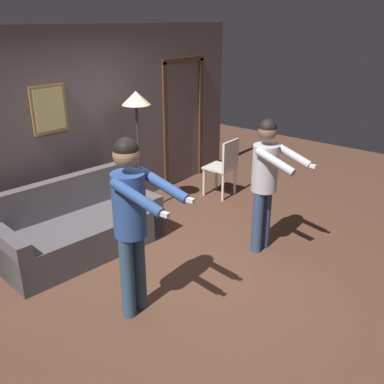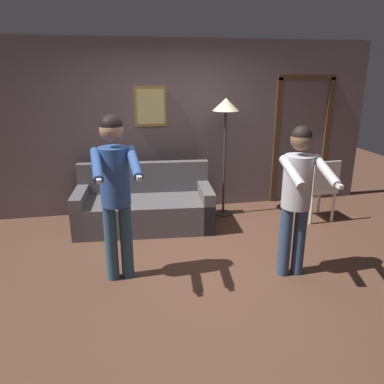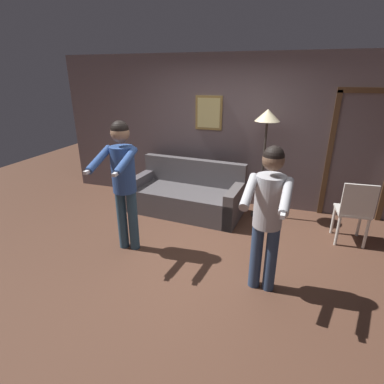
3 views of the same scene
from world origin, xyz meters
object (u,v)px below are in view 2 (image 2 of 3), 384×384
Objects in this scene: couch at (145,208)px; torchiere_lamp at (226,116)px; person_standing_left at (115,184)px; person_standing_right at (298,190)px; dining_chair_distant at (321,187)px.

couch is 1.76m from torchiere_lamp.
torchiere_lamp is at bearing 45.08° from person_standing_left.
dining_chair_distant is (1.09, 1.36, -0.45)m from person_standing_right.
person_standing_left is at bearing -105.04° from couch.
torchiere_lamp is 1.99m from person_standing_right.
torchiere_lamp reaches higher than person_standing_right.
person_standing_left is 1.85m from person_standing_right.
person_standing_right is 1.75× the size of dining_chair_distant.
torchiere_lamp is at bearing 157.78° from dining_chair_distant.
person_standing_left reaches higher than couch.
torchiere_lamp is 1.73m from dining_chair_distant.
couch is 1.11× the size of torchiere_lamp.
couch is 1.21× the size of person_standing_right.
torchiere_lamp is 1.09× the size of person_standing_right.
person_standing_right is at bearing -8.97° from person_standing_left.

